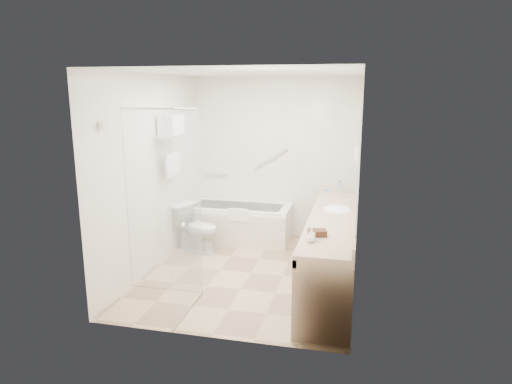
% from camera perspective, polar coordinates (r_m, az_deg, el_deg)
% --- Properties ---
extents(floor, '(3.20, 3.20, 0.00)m').
position_cam_1_polar(floor, '(5.95, -0.66, -10.06)').
color(floor, tan).
rests_on(floor, ground).
extents(ceiling, '(2.60, 3.20, 0.10)m').
position_cam_1_polar(ceiling, '(5.49, -0.73, 14.75)').
color(ceiling, silver).
rests_on(ceiling, wall_back).
extents(wall_back, '(2.60, 0.10, 2.50)m').
position_cam_1_polar(wall_back, '(7.13, 2.36, 4.22)').
color(wall_back, silver).
rests_on(wall_back, ground).
extents(wall_front, '(2.60, 0.10, 2.50)m').
position_cam_1_polar(wall_front, '(4.09, -6.01, -2.34)').
color(wall_front, silver).
rests_on(wall_front, ground).
extents(wall_left, '(0.10, 3.20, 2.50)m').
position_cam_1_polar(wall_left, '(6.02, -12.81, 2.32)').
color(wall_left, silver).
rests_on(wall_left, ground).
extents(wall_right, '(0.10, 3.20, 2.50)m').
position_cam_1_polar(wall_right, '(5.43, 12.75, 1.20)').
color(wall_right, silver).
rests_on(wall_right, ground).
extents(bathtub, '(1.60, 0.73, 0.59)m').
position_cam_1_polar(bathtub, '(7.11, -2.22, -3.86)').
color(bathtub, white).
rests_on(bathtub, floor).
extents(grab_bar_short, '(0.40, 0.03, 0.03)m').
position_cam_1_polar(grab_bar_short, '(7.37, -5.00, 2.11)').
color(grab_bar_short, silver).
rests_on(grab_bar_short, wall_back).
extents(grab_bar_long, '(0.53, 0.03, 0.33)m').
position_cam_1_polar(grab_bar_long, '(7.10, 1.90, 4.19)').
color(grab_bar_long, silver).
rests_on(grab_bar_long, wall_back).
extents(shower_enclosure, '(0.96, 0.91, 2.11)m').
position_cam_1_polar(shower_enclosure, '(4.97, -10.33, -1.96)').
color(shower_enclosure, silver).
rests_on(shower_enclosure, floor).
extents(towel_shelf, '(0.24, 0.55, 0.81)m').
position_cam_1_polar(towel_shelf, '(6.22, -10.55, 7.43)').
color(towel_shelf, silver).
rests_on(towel_shelf, wall_left).
extents(vanity_counter, '(0.55, 2.70, 0.95)m').
position_cam_1_polar(vanity_counter, '(5.45, 9.51, -5.26)').
color(vanity_counter, tan).
rests_on(vanity_counter, floor).
extents(sink, '(0.40, 0.52, 0.14)m').
position_cam_1_polar(sink, '(5.78, 10.14, -2.37)').
color(sink, white).
rests_on(sink, vanity_counter).
extents(faucet, '(0.03, 0.03, 0.14)m').
position_cam_1_polar(faucet, '(5.75, 11.62, -1.39)').
color(faucet, silver).
rests_on(faucet, vanity_counter).
extents(mirror, '(0.02, 2.00, 1.20)m').
position_cam_1_polar(mirror, '(5.23, 12.79, 4.10)').
color(mirror, '#B8BDC5').
rests_on(mirror, wall_right).
extents(hairdryer_unit, '(0.08, 0.10, 0.18)m').
position_cam_1_polar(hairdryer_unit, '(6.44, 12.49, 4.80)').
color(hairdryer_unit, white).
rests_on(hairdryer_unit, wall_right).
extents(toilet, '(0.78, 0.58, 0.68)m').
position_cam_1_polar(toilet, '(6.67, -7.37, -4.54)').
color(toilet, white).
rests_on(toilet, floor).
extents(amenity_basket, '(0.21, 0.16, 0.06)m').
position_cam_1_polar(amenity_basket, '(4.70, 7.66, -5.07)').
color(amenity_basket, '#412917').
rests_on(amenity_basket, vanity_counter).
extents(soap_bottle_a, '(0.09, 0.13, 0.05)m').
position_cam_1_polar(soap_bottle_a, '(4.56, 6.96, -5.65)').
color(soap_bottle_a, white).
rests_on(soap_bottle_a, vanity_counter).
extents(soap_bottle_b, '(0.09, 0.11, 0.08)m').
position_cam_1_polar(soap_bottle_b, '(4.49, 6.83, -5.73)').
color(soap_bottle_b, white).
rests_on(soap_bottle_b, vanity_counter).
extents(water_bottle_left, '(0.06, 0.06, 0.21)m').
position_cam_1_polar(water_bottle_left, '(5.91, 8.69, -0.72)').
color(water_bottle_left, silver).
rests_on(water_bottle_left, vanity_counter).
extents(water_bottle_mid, '(0.06, 0.06, 0.19)m').
position_cam_1_polar(water_bottle_mid, '(6.58, 10.40, 0.53)').
color(water_bottle_mid, silver).
rests_on(water_bottle_mid, vanity_counter).
extents(water_bottle_right, '(0.05, 0.05, 0.17)m').
position_cam_1_polar(water_bottle_right, '(6.43, 10.39, 0.14)').
color(water_bottle_right, silver).
rests_on(water_bottle_right, vanity_counter).
extents(drinking_glass_near, '(0.08, 0.08, 0.10)m').
position_cam_1_polar(drinking_glass_near, '(5.91, 8.14, -1.16)').
color(drinking_glass_near, silver).
rests_on(drinking_glass_near, vanity_counter).
extents(drinking_glass_far, '(0.08, 0.08, 0.08)m').
position_cam_1_polar(drinking_glass_far, '(5.79, 9.99, -1.64)').
color(drinking_glass_far, silver).
rests_on(drinking_glass_far, vanity_counter).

